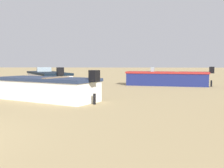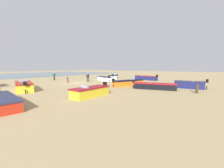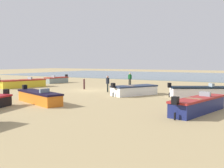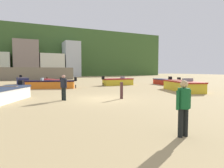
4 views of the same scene
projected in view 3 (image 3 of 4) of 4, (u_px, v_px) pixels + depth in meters
name	position (u px, v px, depth m)	size (l,w,h in m)	color
ground_plane	(90.00, 90.00, 28.16)	(160.00, 160.00, 0.00)	tan
tidal_water	(183.00, 76.00, 59.10)	(80.00, 36.00, 0.06)	slate
boat_orange_2	(39.00, 97.00, 19.15)	(5.18, 2.80, 1.17)	orange
boat_yellow_3	(23.00, 83.00, 31.24)	(3.22, 5.55, 1.25)	gold
boat_white_4	(134.00, 90.00, 23.84)	(3.38, 4.55, 1.20)	white
boat_grey_7	(57.00, 80.00, 37.98)	(1.83, 3.82, 1.17)	gray
boat_white_8	(201.00, 92.00, 22.42)	(5.19, 3.90, 1.22)	white
boat_navy_9	(198.00, 105.00, 15.45)	(2.28, 5.43, 1.22)	navy
mooring_post_mid_beach	(84.00, 84.00, 29.16)	(0.20, 0.20, 1.12)	#4D2D2D
beach_walker_foreground	(108.00, 82.00, 26.45)	(0.47, 0.50, 1.62)	black
beach_walker_distant	(130.00, 78.00, 34.44)	(0.53, 0.34, 1.62)	black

